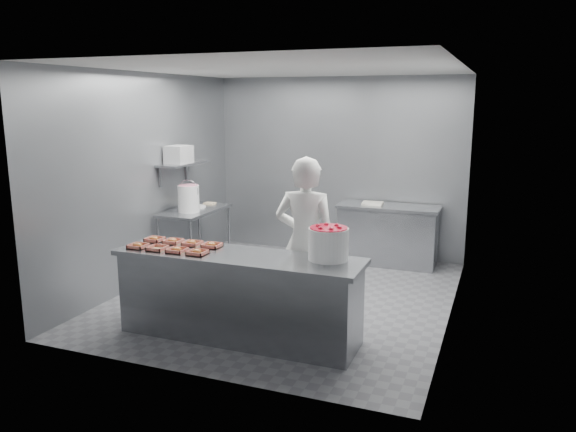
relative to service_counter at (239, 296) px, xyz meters
The scene contains 24 objects.
floor 1.42m from the service_counter, 90.00° to the left, with size 4.50×4.50×0.00m, color #4C4C51.
ceiling 2.71m from the service_counter, 90.00° to the left, with size 4.50×4.50×0.00m, color white.
wall_back 3.72m from the service_counter, 90.00° to the left, with size 4.00×0.04×2.80m, color slate.
wall_left 2.59m from the service_counter, 145.98° to the left, with size 0.04×4.50×2.80m, color slate.
wall_right 2.59m from the service_counter, 34.02° to the left, with size 0.04×4.50×2.80m, color slate.
service_counter is the anchor object (origin of this frame).
prep_table 2.56m from the service_counter, 130.24° to the left, with size 0.60×1.20×0.90m.
back_counter 3.37m from the service_counter, 74.52° to the left, with size 1.50×0.60×0.90m.
wall_shelf 2.88m from the service_counter, 133.03° to the left, with size 0.35×0.90×0.03m, color slate.
tray_0 1.21m from the service_counter, behind, with size 0.19×0.18×0.06m.
tray_1 0.99m from the service_counter, 170.00° to the right, with size 0.19×0.18×0.04m.
tray_2 0.79m from the service_counter, 166.31° to the right, with size 0.19×0.18×0.06m.
tray_3 0.62m from the service_counter, 158.36° to the right, with size 0.19×0.18×0.06m.
tray_4 1.21m from the service_counter, behind, with size 0.19×0.18×0.06m.
tray_5 0.99m from the service_counter, behind, with size 0.19×0.18×0.06m.
tray_6 0.79m from the service_counter, 166.30° to the left, with size 0.19×0.18×0.06m.
tray_7 0.62m from the service_counter, 158.35° to the left, with size 0.19×0.18×0.06m.
worker 0.93m from the service_counter, 49.14° to the left, with size 0.68×0.45×1.86m, color white.
strawberry_tub 1.11m from the service_counter, ahead, with size 0.39×0.39×0.33m.
glaze_bucket 2.47m from the service_counter, 132.82° to the left, with size 0.31×0.30×0.46m.
bucket_lid 2.72m from the service_counter, 129.30° to the left, with size 0.28×0.28×0.02m, color silver.
rag 2.94m from the service_counter, 124.58° to the left, with size 0.16×0.13×0.02m, color #CCB28C.
appliance 2.88m from the service_counter, 134.46° to the left, with size 0.29×0.33×0.25m, color gray.
paper_stack 3.35m from the service_counter, 78.56° to the left, with size 0.30×0.22×0.04m, color silver.
Camera 1 is at (2.46, -6.30, 2.43)m, focal length 35.00 mm.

